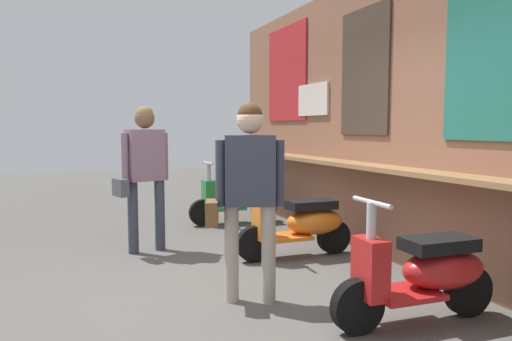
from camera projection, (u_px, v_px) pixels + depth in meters
ground_plane at (243, 297)px, 4.17m from camera, size 26.19×26.19×0.00m
market_stall_facade at (431, 113)px, 4.78m from camera, size 9.36×0.61×3.25m
scooter_green at (239, 198)px, 7.37m from camera, size 0.46×1.40×0.97m
scooter_orange at (302, 223)px, 5.44m from camera, size 0.46×1.40×0.97m
scooter_red at (425, 273)px, 3.59m from camera, size 0.47×1.40×0.97m
shopper_with_handbag at (248, 182)px, 3.97m from camera, size 0.39×0.67×1.68m
shopper_browsing at (144, 163)px, 5.61m from camera, size 0.41×0.67×1.73m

